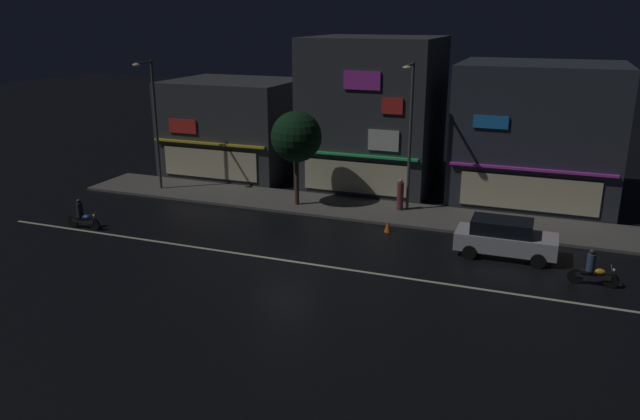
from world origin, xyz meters
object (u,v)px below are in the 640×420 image
object	(u,v)px
pedestrian_on_sidewalk	(400,195)
motorcycle_lead	(82,216)
traffic_cone	(388,226)
streetlamp_west	(153,116)
streetlamp_mid	(410,126)
parked_car_near_kerb	(505,237)
motorcycle_following	(593,270)

from	to	relation	value
pedestrian_on_sidewalk	motorcycle_lead	world-z (taller)	pedestrian_on_sidewalk
traffic_cone	streetlamp_west	bearing A→B (deg)	171.47
streetlamp_mid	traffic_cone	xyz separation A→B (m)	(-0.15, -3.30, -4.41)
streetlamp_mid	motorcycle_lead	world-z (taller)	streetlamp_mid
motorcycle_lead	parked_car_near_kerb	bearing A→B (deg)	12.21
motorcycle_following	traffic_cone	distance (m)	9.68
streetlamp_mid	pedestrian_on_sidewalk	world-z (taller)	streetlamp_mid
parked_car_near_kerb	motorcycle_lead	bearing A→B (deg)	10.27
streetlamp_west	traffic_cone	world-z (taller)	streetlamp_west
streetlamp_mid	traffic_cone	size ratio (longest dim) A/B	14.15
motorcycle_lead	streetlamp_west	bearing A→B (deg)	95.54
motorcycle_lead	motorcycle_following	xyz separation A→B (m)	(23.45, 1.63, 0.00)
parked_car_near_kerb	pedestrian_on_sidewalk	bearing A→B (deg)	-38.42
parked_car_near_kerb	motorcycle_following	distance (m)	4.04
traffic_cone	motorcycle_following	bearing A→B (deg)	-19.75
streetlamp_west	pedestrian_on_sidewalk	xyz separation A→B (m)	(14.59, 1.10, -3.64)
streetlamp_mid	streetlamp_west	bearing A→B (deg)	-175.88
streetlamp_west	motorcycle_following	size ratio (longest dim) A/B	3.99
streetlamp_west	motorcycle_lead	size ratio (longest dim) A/B	3.99
streetlamp_west	motorcycle_following	xyz separation A→B (m)	(23.90, -5.49, -3.95)
streetlamp_mid	parked_car_near_kerb	size ratio (longest dim) A/B	1.81
streetlamp_mid	motorcycle_following	size ratio (longest dim) A/B	4.10
parked_car_near_kerb	streetlamp_west	bearing A→B (deg)	-9.75
motorcycle_following	traffic_cone	xyz separation A→B (m)	(-9.10, 3.27, -0.36)
motorcycle_following	traffic_cone	size ratio (longest dim) A/B	3.45
streetlamp_mid	motorcycle_following	distance (m)	11.82
parked_car_near_kerb	motorcycle_lead	size ratio (longest dim) A/B	2.26
streetlamp_mid	pedestrian_on_sidewalk	bearing A→B (deg)	176.35
parked_car_near_kerb	traffic_cone	distance (m)	5.77
streetlamp_west	motorcycle_lead	bearing A→B (deg)	-86.40
pedestrian_on_sidewalk	traffic_cone	size ratio (longest dim) A/B	3.14
streetlamp_west	motorcycle_following	distance (m)	24.84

